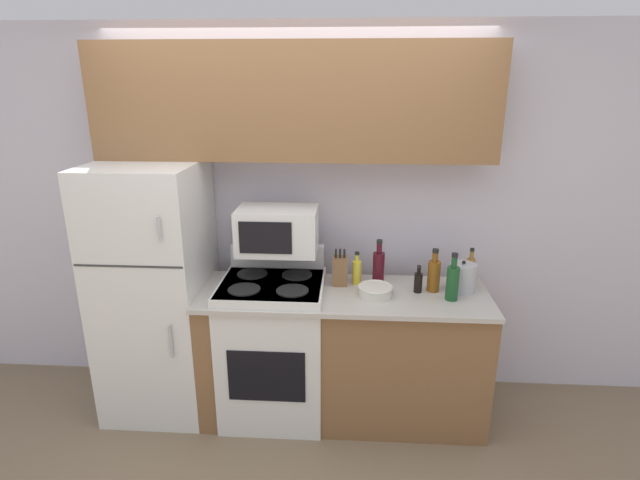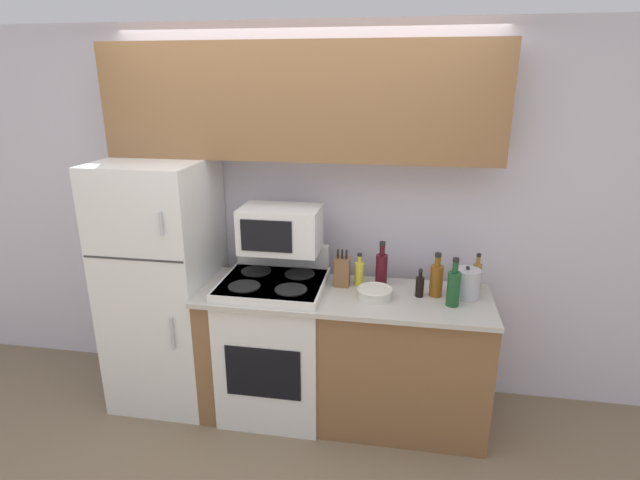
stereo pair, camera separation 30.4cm
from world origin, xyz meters
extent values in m
plane|color=#7F6B51|center=(0.00, 0.00, 0.00)|extent=(12.00, 12.00, 0.00)
cube|color=silver|center=(0.00, 0.74, 1.27)|extent=(8.00, 0.05, 2.55)
cube|color=brown|center=(0.33, 0.29, 0.44)|extent=(1.83, 0.59, 0.87)
cube|color=#BCB7AD|center=(0.33, 0.27, 0.89)|extent=(1.83, 0.63, 0.03)
cube|color=white|center=(-0.92, 0.35, 0.85)|extent=(0.67, 0.71, 1.70)
cube|color=#383838|center=(-0.92, 0.00, 1.16)|extent=(0.65, 0.01, 0.01)
cylinder|color=#B7B7BC|center=(-0.70, -0.01, 1.39)|extent=(0.02, 0.02, 0.14)
cylinder|color=#B7B7BC|center=(-0.70, -0.01, 0.68)|extent=(0.02, 0.02, 0.22)
cube|color=brown|center=(0.00, 0.56, 2.06)|extent=(2.50, 0.31, 0.71)
cube|color=white|center=(-0.13, 0.28, 0.48)|extent=(0.66, 0.59, 0.96)
cube|color=black|center=(-0.13, -0.02, 0.46)|extent=(0.48, 0.01, 0.35)
cube|color=#2D2D2D|center=(-0.13, 0.28, 0.95)|extent=(0.64, 0.56, 0.01)
cube|color=white|center=(-0.13, 0.56, 1.04)|extent=(0.64, 0.06, 0.16)
cylinder|color=black|center=(-0.27, 0.15, 0.96)|extent=(0.20, 0.20, 0.01)
cylinder|color=black|center=(0.02, 0.15, 0.96)|extent=(0.20, 0.20, 0.01)
cylinder|color=black|center=(-0.27, 0.41, 0.96)|extent=(0.20, 0.20, 0.01)
cylinder|color=black|center=(0.02, 0.41, 0.96)|extent=(0.20, 0.20, 0.01)
cube|color=white|center=(-0.10, 0.40, 1.27)|extent=(0.51, 0.32, 0.29)
cube|color=black|center=(-0.15, 0.24, 1.27)|extent=(0.33, 0.01, 0.20)
cube|color=brown|center=(0.31, 0.41, 1.00)|extent=(0.10, 0.10, 0.19)
cylinder|color=black|center=(0.28, 0.40, 1.12)|extent=(0.01, 0.01, 0.06)
cylinder|color=black|center=(0.31, 0.40, 1.12)|extent=(0.01, 0.01, 0.06)
cylinder|color=black|center=(0.33, 0.40, 1.12)|extent=(0.01, 0.01, 0.06)
cylinder|color=silver|center=(0.53, 0.24, 0.93)|extent=(0.21, 0.21, 0.06)
torus|color=silver|center=(0.53, 0.24, 0.96)|extent=(0.22, 0.22, 0.01)
cylinder|color=olive|center=(1.16, 0.49, 0.99)|extent=(0.06, 0.06, 0.17)
cylinder|color=olive|center=(1.16, 0.49, 1.10)|extent=(0.03, 0.03, 0.05)
cylinder|color=black|center=(1.16, 0.49, 1.13)|extent=(0.03, 0.03, 0.02)
cylinder|color=#194C23|center=(0.99, 0.21, 1.01)|extent=(0.08, 0.08, 0.21)
cylinder|color=#194C23|center=(0.99, 0.21, 1.15)|extent=(0.03, 0.03, 0.07)
cylinder|color=black|center=(0.99, 0.21, 1.19)|extent=(0.04, 0.04, 0.02)
cylinder|color=black|center=(0.80, 0.31, 0.97)|extent=(0.05, 0.05, 0.13)
cylinder|color=black|center=(0.80, 0.31, 1.05)|extent=(0.02, 0.02, 0.04)
cylinder|color=black|center=(0.80, 0.31, 1.08)|extent=(0.03, 0.03, 0.01)
cylinder|color=#470F19|center=(0.56, 0.44, 1.01)|extent=(0.08, 0.08, 0.21)
cylinder|color=#470F19|center=(0.56, 0.44, 1.15)|extent=(0.03, 0.03, 0.07)
cylinder|color=black|center=(0.56, 0.44, 1.19)|extent=(0.04, 0.04, 0.02)
cylinder|color=gold|center=(0.42, 0.43, 0.98)|extent=(0.06, 0.06, 0.15)
cylinder|color=gold|center=(0.42, 0.43, 1.08)|extent=(0.03, 0.03, 0.05)
cylinder|color=black|center=(0.42, 0.43, 1.12)|extent=(0.03, 0.03, 0.02)
cylinder|color=brown|center=(0.90, 0.34, 1.00)|extent=(0.08, 0.08, 0.20)
cylinder|color=brown|center=(0.90, 0.34, 1.13)|extent=(0.04, 0.04, 0.06)
cylinder|color=black|center=(0.90, 0.34, 1.17)|extent=(0.04, 0.04, 0.02)
cylinder|color=#B7B7BC|center=(1.08, 0.35, 1.00)|extent=(0.16, 0.16, 0.18)
sphere|color=black|center=(1.08, 0.35, 1.10)|extent=(0.02, 0.02, 0.02)
camera|label=1|loc=(0.37, -2.63, 2.20)|focal=28.00mm
camera|label=2|loc=(0.67, -2.59, 2.20)|focal=28.00mm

